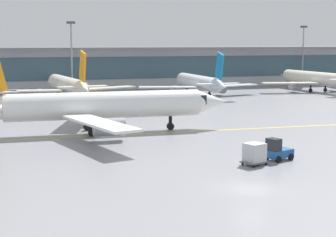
{
  "coord_description": "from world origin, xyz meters",
  "views": [
    {
      "loc": [
        -18.0,
        -34.83,
        10.75
      ],
      "look_at": [
        -0.8,
        17.0,
        3.0
      ],
      "focal_mm": 57.66,
      "sensor_mm": 36.0,
      "label": 1
    }
  ],
  "objects_px": {
    "apron_light_mast_1": "(72,54)",
    "gate_airplane_2": "(67,85)",
    "taxiing_regional_jet": "(101,106)",
    "baggage_tug": "(277,151)",
    "gate_airplane_4": "(315,79)",
    "cargo_dolly_lead": "(254,153)",
    "gate_airplane_3": "(199,82)",
    "apron_light_mast_2": "(303,53)"
  },
  "relations": [
    {
      "from": "apron_light_mast_1",
      "to": "gate_airplane_2",
      "type": "bearing_deg",
      "value": -101.8
    },
    {
      "from": "gate_airplane_4",
      "to": "apron_light_mast_1",
      "type": "relative_size",
      "value": 1.89
    },
    {
      "from": "taxiing_regional_jet",
      "to": "apron_light_mast_1",
      "type": "bearing_deg",
      "value": 87.92
    },
    {
      "from": "apron_light_mast_2",
      "to": "apron_light_mast_1",
      "type": "bearing_deg",
      "value": -177.54
    },
    {
      "from": "gate_airplane_3",
      "to": "apron_light_mast_1",
      "type": "distance_m",
      "value": 27.97
    },
    {
      "from": "gate_airplane_4",
      "to": "apron_light_mast_1",
      "type": "height_order",
      "value": "apron_light_mast_1"
    },
    {
      "from": "gate_airplane_2",
      "to": "apron_light_mast_2",
      "type": "relative_size",
      "value": 1.93
    },
    {
      "from": "gate_airplane_3",
      "to": "apron_light_mast_1",
      "type": "height_order",
      "value": "apron_light_mast_1"
    },
    {
      "from": "baggage_tug",
      "to": "cargo_dolly_lead",
      "type": "relative_size",
      "value": 1.16
    },
    {
      "from": "gate_airplane_3",
      "to": "gate_airplane_4",
      "type": "xyz_separation_m",
      "value": [
        27.94,
        1.37,
        0.12
      ]
    },
    {
      "from": "gate_airplane_2",
      "to": "taxiing_regional_jet",
      "type": "relative_size",
      "value": 0.88
    },
    {
      "from": "gate_airplane_4",
      "to": "gate_airplane_3",
      "type": "bearing_deg",
      "value": 90.39
    },
    {
      "from": "baggage_tug",
      "to": "apron_light_mast_1",
      "type": "relative_size",
      "value": 0.19
    },
    {
      "from": "baggage_tug",
      "to": "cargo_dolly_lead",
      "type": "bearing_deg",
      "value": 180.0
    },
    {
      "from": "apron_light_mast_1",
      "to": "gate_airplane_4",
      "type": "bearing_deg",
      "value": -14.49
    },
    {
      "from": "taxiing_regional_jet",
      "to": "baggage_tug",
      "type": "xyz_separation_m",
      "value": [
        12.24,
        -20.09,
        -2.32
      ]
    },
    {
      "from": "gate_airplane_4",
      "to": "cargo_dolly_lead",
      "type": "relative_size",
      "value": 11.38
    },
    {
      "from": "gate_airplane_3",
      "to": "apron_light_mast_2",
      "type": "distance_m",
      "value": 39.02
    },
    {
      "from": "taxiing_regional_jet",
      "to": "gate_airplane_4",
      "type": "bearing_deg",
      "value": 37.96
    },
    {
      "from": "baggage_tug",
      "to": "cargo_dolly_lead",
      "type": "distance_m",
      "value": 3.0
    },
    {
      "from": "cargo_dolly_lead",
      "to": "apron_light_mast_1",
      "type": "xyz_separation_m",
      "value": [
        -5.14,
        73.64,
        7.18
      ]
    },
    {
      "from": "cargo_dolly_lead",
      "to": "apron_light_mast_2",
      "type": "relative_size",
      "value": 0.17
    },
    {
      "from": "gate_airplane_3",
      "to": "gate_airplane_4",
      "type": "relative_size",
      "value": 0.96
    },
    {
      "from": "gate_airplane_3",
      "to": "apron_light_mast_1",
      "type": "bearing_deg",
      "value": 58.99
    },
    {
      "from": "taxiing_regional_jet",
      "to": "cargo_dolly_lead",
      "type": "relative_size",
      "value": 12.93
    },
    {
      "from": "apron_light_mast_2",
      "to": "gate_airplane_4",
      "type": "bearing_deg",
      "value": -113.21
    },
    {
      "from": "baggage_tug",
      "to": "apron_light_mast_2",
      "type": "xyz_separation_m",
      "value": [
        49.92,
        75.17,
        7.2
      ]
    },
    {
      "from": "gate_airplane_4",
      "to": "taxiing_regional_jet",
      "type": "relative_size",
      "value": 0.88
    },
    {
      "from": "taxiing_regional_jet",
      "to": "cargo_dolly_lead",
      "type": "xyz_separation_m",
      "value": [
        9.41,
        -21.05,
        -2.16
      ]
    },
    {
      "from": "taxiing_regional_jet",
      "to": "baggage_tug",
      "type": "bearing_deg",
      "value": -56.07
    },
    {
      "from": "baggage_tug",
      "to": "cargo_dolly_lead",
      "type": "xyz_separation_m",
      "value": [
        -2.84,
        -0.96,
        0.16
      ]
    },
    {
      "from": "baggage_tug",
      "to": "gate_airplane_4",
      "type": "bearing_deg",
      "value": 35.32
    },
    {
      "from": "apron_light_mast_2",
      "to": "baggage_tug",
      "type": "bearing_deg",
      "value": -123.58
    },
    {
      "from": "gate_airplane_2",
      "to": "cargo_dolly_lead",
      "type": "height_order",
      "value": "gate_airplane_2"
    },
    {
      "from": "gate_airplane_3",
      "to": "cargo_dolly_lead",
      "type": "relative_size",
      "value": 10.87
    },
    {
      "from": "apron_light_mast_1",
      "to": "cargo_dolly_lead",
      "type": "bearing_deg",
      "value": -86.01
    },
    {
      "from": "gate_airplane_2",
      "to": "apron_light_mast_2",
      "type": "bearing_deg",
      "value": -80.03
    },
    {
      "from": "gate_airplane_3",
      "to": "gate_airplane_2",
      "type": "bearing_deg",
      "value": 90.76
    },
    {
      "from": "apron_light_mast_1",
      "to": "apron_light_mast_2",
      "type": "height_order",
      "value": "apron_light_mast_1"
    },
    {
      "from": "gate_airplane_4",
      "to": "apron_light_mast_2",
      "type": "height_order",
      "value": "apron_light_mast_2"
    },
    {
      "from": "apron_light_mast_2",
      "to": "cargo_dolly_lead",
      "type": "bearing_deg",
      "value": -124.72
    },
    {
      "from": "gate_airplane_2",
      "to": "taxiing_regional_jet",
      "type": "height_order",
      "value": "taxiing_regional_jet"
    }
  ]
}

